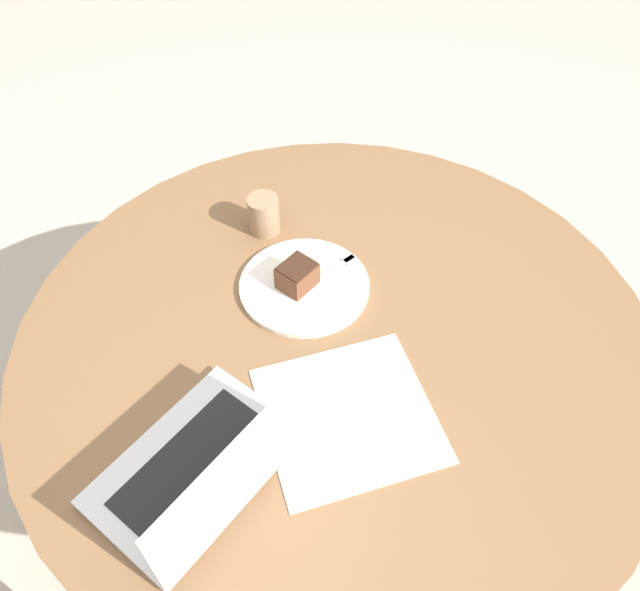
# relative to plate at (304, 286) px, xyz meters

# --- Properties ---
(ground_plane) EXTENTS (12.00, 12.00, 0.00)m
(ground_plane) POSITION_rel_plate_xyz_m (-0.13, -0.02, -0.74)
(ground_plane) COLOR #B7AD9E
(dining_table) EXTENTS (1.25, 1.25, 0.73)m
(dining_table) POSITION_rel_plate_xyz_m (-0.13, -0.02, -0.11)
(dining_table) COLOR brown
(dining_table) RESTS_ON ground_plane
(paper_document) EXTENTS (0.30, 0.31, 0.00)m
(paper_document) POSITION_rel_plate_xyz_m (-0.31, 0.03, -0.00)
(paper_document) COLOR white
(paper_document) RESTS_ON dining_table
(plate) EXTENTS (0.27, 0.27, 0.01)m
(plate) POSITION_rel_plate_xyz_m (0.00, 0.00, 0.00)
(plate) COLOR silver
(plate) RESTS_ON dining_table
(cake_slice) EXTENTS (0.09, 0.09, 0.06)m
(cake_slice) POSITION_rel_plate_xyz_m (0.00, 0.01, 0.03)
(cake_slice) COLOR brown
(cake_slice) RESTS_ON plate
(fork) EXTENTS (0.08, 0.17, 0.00)m
(fork) POSITION_rel_plate_xyz_m (0.01, -0.06, 0.01)
(fork) COLOR silver
(fork) RESTS_ON plate
(coffee_glass) EXTENTS (0.07, 0.07, 0.09)m
(coffee_glass) POSITION_rel_plate_xyz_m (0.20, 0.02, 0.04)
(coffee_glass) COLOR #997556
(coffee_glass) RESTS_ON dining_table
(laptop) EXTENTS (0.36, 0.39, 0.21)m
(laptop) POSITION_rel_plate_xyz_m (-0.34, 0.29, 0.03)
(laptop) COLOR silver
(laptop) RESTS_ON dining_table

